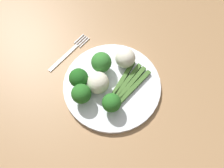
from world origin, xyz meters
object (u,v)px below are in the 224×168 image
cauliflower_edge (98,83)px  fork (69,52)px  dining_table (112,112)px  broccoli_outer_edge (79,78)px  cauliflower_front (125,58)px  broccoli_back (81,94)px  asparagus_bundle (127,86)px  plate (112,86)px  broccoli_left (101,62)px  broccoli_near_center (112,103)px

cauliflower_edge → fork: size_ratio=0.37×
dining_table → broccoli_outer_edge: broccoli_outer_edge is taller
broccoli_outer_edge → cauliflower_front: 0.15m
dining_table → broccoli_back: broccoli_back is taller
fork → asparagus_bundle: bearing=-85.6°
plate → asparagus_bundle: bearing=40.2°
broccoli_left → broccoli_back: broccoli_left is taller
broccoli_outer_edge → broccoli_back: 0.05m
broccoli_back → cauliflower_front: broccoli_back is taller
broccoli_outer_edge → fork: size_ratio=0.39×
fork → dining_table: bearing=-100.5°
asparagus_bundle → fork: (-0.21, -0.05, -0.02)m
broccoli_left → broccoli_near_center: broccoli_left is taller
asparagus_bundle → dining_table: bearing=167.9°
cauliflower_front → fork: size_ratio=0.35×
cauliflower_edge → fork: bearing=175.0°
broccoli_outer_edge → cauliflower_front: size_ratio=1.12×
broccoli_outer_edge → cauliflower_edge: broccoli_outer_edge is taller
broccoli_near_center → dining_table: bearing=136.4°
broccoli_outer_edge → plate: bearing=46.9°
broccoli_near_center → cauliflower_edge: bearing=169.3°
broccoli_outer_edge → cauliflower_edge: bearing=36.6°
broccoli_back → cauliflower_edge: bearing=88.6°
broccoli_near_center → broccoli_left: bearing=151.6°
asparagus_bundle → fork: bearing=91.5°
plate → broccoli_outer_edge: 0.10m
broccoli_left → cauliflower_front: 0.07m
dining_table → asparagus_bundle: size_ratio=7.61×
broccoli_near_center → broccoli_back: 0.08m
dining_table → cauliflower_edge: 0.15m
dining_table → cauliflower_front: (-0.06, 0.10, 0.14)m
broccoli_left → fork: (-0.12, -0.03, -0.05)m
broccoli_near_center → cauliflower_edge: broccoli_near_center is taller
fork → broccoli_outer_edge: bearing=-120.5°
dining_table → fork: (-0.21, 0.01, 0.10)m
plate → cauliflower_front: bearing=110.1°
plate → fork: 0.18m
broccoli_outer_edge → fork: 0.13m
cauliflower_front → fork: bearing=-146.9°
asparagus_bundle → cauliflower_edge: cauliflower_edge is taller
fork → broccoli_back: bearing=-122.7°
cauliflower_edge → broccoli_outer_edge: bearing=-143.4°
broccoli_near_center → broccoli_outer_edge: 0.12m
broccoli_near_center → cauliflower_edge: 0.07m
cauliflower_front → broccoli_near_center: bearing=-57.3°
cauliflower_edge → cauliflower_front: cauliflower_edge is taller
dining_table → broccoli_back: bearing=-129.3°
asparagus_bundle → broccoli_left: 0.10m
dining_table → cauliflower_front: cauliflower_front is taller
broccoli_near_center → broccoli_outer_edge: size_ratio=0.96×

